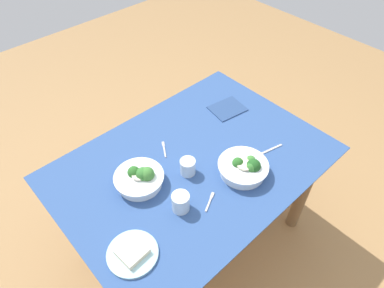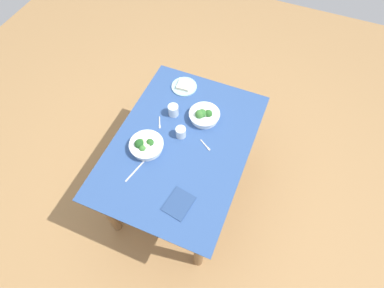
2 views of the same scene
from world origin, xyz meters
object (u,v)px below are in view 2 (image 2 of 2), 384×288
Objects in this scene: broccoli_bowl_near at (204,115)px; napkin_folded_upper at (179,204)px; broccoli_bowl_far at (146,145)px; fork_by_far_bowl at (206,145)px; water_glass_side at (173,110)px; table_knife_left at (136,170)px; water_glass_center at (181,132)px; fork_by_near_bowl at (160,123)px; bread_side_plate at (184,86)px.

broccoli_bowl_near reaches higher than napkin_folded_upper.
fork_by_far_bowl is at bearing -64.48° from broccoli_bowl_far.
fork_by_far_bowl is at bearing -155.70° from broccoli_bowl_near.
broccoli_bowl_near is 2.57× the size of water_glass_side.
table_knife_left is 0.37m from napkin_folded_upper.
broccoli_bowl_far is 1.04× the size of broccoli_bowl_near.
water_glass_side reaches higher than water_glass_center.
napkin_folded_upper reaches higher than fork_by_near_bowl.
water_glass_center is 0.82× the size of fork_by_far_bowl.
fork_by_near_bowl is at bearing 176.25° from bread_side_plate.
broccoli_bowl_far is at bearing 145.19° from broccoli_bowl_near.
napkin_folded_upper is (-0.10, -0.35, 0.00)m from table_knife_left.
broccoli_bowl_near reaches higher than water_glass_side.
fork_by_far_bowl and table_knife_left have the same top height.
fork_by_far_bowl is at bearing -93.97° from water_glass_center.
bread_side_plate reaches higher than table_knife_left.
table_knife_left is at bearing 73.47° from napkin_folded_upper.
napkin_folded_upper is (-0.62, -0.32, -0.04)m from water_glass_side.
bread_side_plate is at bearing 20.45° from water_glass_center.
broccoli_bowl_far is at bearing 52.45° from napkin_folded_upper.
table_knife_left is (-0.52, 0.04, -0.04)m from water_glass_side.
water_glass_center is at bearing 51.05° from fork_by_near_bowl.
table_knife_left is at bearing -175.78° from broccoli_bowl_far.
bread_side_plate is 2.07× the size of fork_by_far_bowl.
fork_by_far_bowl is at bearing -0.02° from napkin_folded_upper.
broccoli_bowl_far is at bearing 17.21° from table_knife_left.
water_glass_center is 0.90× the size of water_glass_side.
bread_side_plate is at bearing 6.82° from water_glass_side.
broccoli_bowl_near reaches higher than fork_by_near_bowl.
fork_by_far_bowl is 0.52× the size of napkin_folded_upper.
fork_by_near_bowl is at bearing 36.46° from napkin_folded_upper.
broccoli_bowl_near is at bearing -11.47° from table_knife_left.
water_glass_side is 0.42× the size of table_knife_left.
broccoli_bowl_near is 0.62m from table_knife_left.
broccoli_bowl_near reaches higher than broccoli_bowl_far.
broccoli_bowl_near is 0.22m from water_glass_side.
bread_side_plate is at bearing 148.95° from fork_by_near_bowl.
fork_by_near_bowl is (-0.16, 0.28, -0.04)m from broccoli_bowl_near.
water_glass_center is (-0.20, 0.09, 0.00)m from broccoli_bowl_near.
water_glass_side reaches higher than napkin_folded_upper.
water_glass_side is at bearing 126.02° from fork_by_near_bowl.
fork_by_near_bowl is at bearing 16.10° from table_knife_left.
table_knife_left is (-0.56, 0.26, -0.04)m from broccoli_bowl_near.
broccoli_bowl_far is at bearing -122.56° from fork_by_far_bowl.
fork_by_near_bowl is (-0.12, 0.06, -0.04)m from water_glass_side.
fork_by_near_bowl is at bearing 120.18° from broccoli_bowl_near.
water_glass_center reaches higher than fork_by_near_bowl.
broccoli_bowl_far reaches higher than fork_by_far_bowl.
bread_side_plate is 2.04× the size of fork_by_near_bowl.
water_glass_side is 0.48× the size of napkin_folded_upper.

